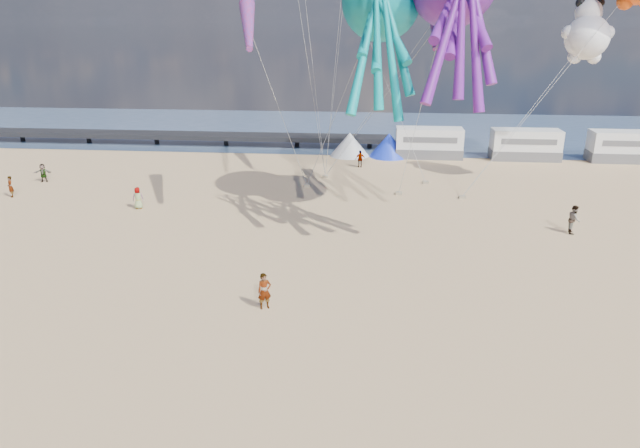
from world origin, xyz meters
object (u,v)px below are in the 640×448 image
(beachgoer_0, at_px, (138,198))
(sandbag_c, at_px, (462,197))
(motorhome_2, at_px, (625,146))
(beachgoer_3, at_px, (360,159))
(beachgoer_1, at_px, (574,219))
(sandbag_d, at_px, (426,182))
(kite_octopus_teal, at_px, (381,1))
(windsock_left, at_px, (248,25))
(windsock_right, at_px, (435,29))
(windsock_mid, at_px, (354,1))
(sandbag_b, at_px, (399,193))
(tent_blue, at_px, (389,145))
(standing_person, at_px, (264,291))
(sandbag_a, at_px, (307,186))
(beachgoer_4, at_px, (43,173))
(tent_white, at_px, (350,144))
(motorhome_1, at_px, (525,145))
(kite_panda, at_px, (587,37))
(sandbag_e, at_px, (325,176))
(motorhome_0, at_px, (429,143))
(beachgoer_5, at_px, (10,187))

(beachgoer_0, height_order, sandbag_c, beachgoer_0)
(motorhome_2, bearing_deg, beachgoer_3, -169.33)
(beachgoer_1, bearing_deg, sandbag_d, 48.56)
(kite_octopus_teal, height_order, windsock_left, kite_octopus_teal)
(windsock_right, bearing_deg, windsock_mid, 143.12)
(sandbag_b, relative_size, sandbag_c, 1.00)
(tent_blue, xyz_separation_m, standing_person, (-6.51, -33.58, -0.30))
(beachgoer_0, xyz_separation_m, sandbag_a, (11.70, 6.99, -0.71))
(beachgoer_4, distance_m, windsock_mid, 29.79)
(windsock_mid, bearing_deg, tent_white, 83.14)
(motorhome_2, xyz_separation_m, windsock_left, (-32.70, -20.16, 11.35))
(sandbag_a, bearing_deg, motorhome_1, 30.67)
(standing_person, bearing_deg, windsock_right, 38.07)
(motorhome_1, xyz_separation_m, beachgoer_0, (-32.18, -19.14, -0.68))
(sandbag_a, height_order, windsock_right, windsock_right)
(tent_blue, height_order, sandbag_a, tent_blue)
(beachgoer_3, height_order, kite_panda, kite_panda)
(sandbag_c, bearing_deg, motorhome_1, 60.66)
(tent_white, distance_m, sandbag_e, 9.22)
(motorhome_2, relative_size, kite_panda, 1.18)
(sandbag_d, xyz_separation_m, windsock_left, (-12.68, -10.02, 12.74))
(windsock_left, bearing_deg, beachgoer_0, 160.83)
(beachgoer_1, xyz_separation_m, sandbag_a, (-18.56, 9.26, -0.83))
(motorhome_1, bearing_deg, sandbag_b, -133.37)
(kite_panda, bearing_deg, beachgoer_4, -170.43)
(beachgoer_0, bearing_deg, sandbag_d, -171.80)
(sandbag_d, xyz_separation_m, windsock_right, (-0.53, -5.29, 12.43))
(beachgoer_0, relative_size, windsock_right, 0.31)
(windsock_mid, bearing_deg, tent_blue, 61.99)
(motorhome_2, relative_size, tent_white, 1.65)
(sandbag_a, relative_size, windsock_left, 0.07)
(motorhome_2, bearing_deg, windsock_left, -148.35)
(motorhome_1, xyz_separation_m, kite_panda, (0.66, -11.11, 10.42))
(motorhome_0, height_order, tent_blue, motorhome_0)
(sandbag_a, bearing_deg, kite_panda, 2.82)
(beachgoer_1, height_order, windsock_right, windsock_right)
(beachgoer_3, bearing_deg, sandbag_d, 123.38)
(sandbag_a, relative_size, kite_panda, 0.09)
(sandbag_d, relative_size, sandbag_e, 1.00)
(windsock_left, bearing_deg, motorhome_0, 43.11)
(beachgoer_3, xyz_separation_m, sandbag_c, (8.26, -9.39, -0.70))
(sandbag_a, bearing_deg, windsock_right, -19.19)
(beachgoer_0, bearing_deg, tent_blue, -148.68)
(sandbag_b, xyz_separation_m, sandbag_d, (2.39, 3.54, 0.00))
(motorhome_1, relative_size, beachgoer_0, 4.05)
(beachgoer_5, relative_size, sandbag_a, 3.36)
(motorhome_0, relative_size, sandbag_a, 13.20)
(windsock_right, bearing_deg, sandbag_e, 144.81)
(standing_person, height_order, sandbag_e, standing_person)
(beachgoer_1, bearing_deg, beachgoer_4, 89.32)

